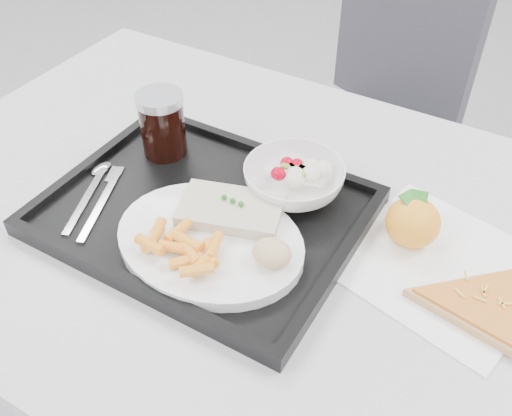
{
  "coord_description": "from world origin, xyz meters",
  "views": [
    {
      "loc": [
        0.31,
        -0.24,
        1.33
      ],
      "look_at": [
        -0.0,
        0.3,
        0.77
      ],
      "focal_mm": 40.0,
      "sensor_mm": 36.0,
      "label": 1
    }
  ],
  "objects_px": {
    "table": "(259,248)",
    "dinner_plate": "(210,241)",
    "chair": "(379,111)",
    "tangerine": "(413,222)",
    "pizza_slice": "(481,306)",
    "salad_bowl": "(294,180)",
    "tray": "(204,213)",
    "cola_glass": "(162,123)"
  },
  "relations": [
    {
      "from": "tray",
      "to": "dinner_plate",
      "type": "bearing_deg",
      "value": -48.71
    },
    {
      "from": "salad_bowl",
      "to": "pizza_slice",
      "type": "bearing_deg",
      "value": -13.16
    },
    {
      "from": "cola_glass",
      "to": "tangerine",
      "type": "xyz_separation_m",
      "value": [
        0.42,
        0.02,
        -0.04
      ]
    },
    {
      "from": "chair",
      "to": "pizza_slice",
      "type": "relative_size",
      "value": 3.84
    },
    {
      "from": "tray",
      "to": "tangerine",
      "type": "height_order",
      "value": "tangerine"
    },
    {
      "from": "chair",
      "to": "cola_glass",
      "type": "bearing_deg",
      "value": -103.8
    },
    {
      "from": "chair",
      "to": "dinner_plate",
      "type": "bearing_deg",
      "value": -88.08
    },
    {
      "from": "dinner_plate",
      "to": "pizza_slice",
      "type": "distance_m",
      "value": 0.36
    },
    {
      "from": "table",
      "to": "chair",
      "type": "relative_size",
      "value": 1.29
    },
    {
      "from": "chair",
      "to": "cola_glass",
      "type": "height_order",
      "value": "chair"
    },
    {
      "from": "dinner_plate",
      "to": "salad_bowl",
      "type": "bearing_deg",
      "value": 74.04
    },
    {
      "from": "tray",
      "to": "pizza_slice",
      "type": "xyz_separation_m",
      "value": [
        0.4,
        0.03,
        0.0
      ]
    },
    {
      "from": "salad_bowl",
      "to": "pizza_slice",
      "type": "relative_size",
      "value": 0.63
    },
    {
      "from": "dinner_plate",
      "to": "salad_bowl",
      "type": "xyz_separation_m",
      "value": [
        0.05,
        0.16,
        0.01
      ]
    },
    {
      "from": "table",
      "to": "pizza_slice",
      "type": "xyz_separation_m",
      "value": [
        0.33,
        -0.01,
        0.08
      ]
    },
    {
      "from": "chair",
      "to": "cola_glass",
      "type": "distance_m",
      "value": 0.73
    },
    {
      "from": "chair",
      "to": "tray",
      "type": "distance_m",
      "value": 0.77
    },
    {
      "from": "pizza_slice",
      "to": "tray",
      "type": "bearing_deg",
      "value": -175.39
    },
    {
      "from": "salad_bowl",
      "to": "cola_glass",
      "type": "height_order",
      "value": "cola_glass"
    },
    {
      "from": "table",
      "to": "chair",
      "type": "xyz_separation_m",
      "value": [
        -0.05,
        0.7,
        -0.15
      ]
    },
    {
      "from": "dinner_plate",
      "to": "pizza_slice",
      "type": "bearing_deg",
      "value": 14.23
    },
    {
      "from": "chair",
      "to": "table",
      "type": "bearing_deg",
      "value": -86.09
    },
    {
      "from": "table",
      "to": "cola_glass",
      "type": "relative_size",
      "value": 11.11
    },
    {
      "from": "dinner_plate",
      "to": "tray",
      "type": "bearing_deg",
      "value": 131.29
    },
    {
      "from": "table",
      "to": "dinner_plate",
      "type": "distance_m",
      "value": 0.14
    },
    {
      "from": "dinner_plate",
      "to": "salad_bowl",
      "type": "relative_size",
      "value": 1.78
    },
    {
      "from": "tray",
      "to": "pizza_slice",
      "type": "relative_size",
      "value": 1.86
    },
    {
      "from": "chair",
      "to": "pizza_slice",
      "type": "xyz_separation_m",
      "value": [
        0.38,
        -0.7,
        0.22
      ]
    },
    {
      "from": "tangerine",
      "to": "dinner_plate",
      "type": "bearing_deg",
      "value": -144.4
    },
    {
      "from": "cola_glass",
      "to": "pizza_slice",
      "type": "relative_size",
      "value": 0.45
    },
    {
      "from": "chair",
      "to": "dinner_plate",
      "type": "relative_size",
      "value": 3.44
    },
    {
      "from": "dinner_plate",
      "to": "pizza_slice",
      "type": "xyz_separation_m",
      "value": [
        0.35,
        0.09,
        -0.01
      ]
    },
    {
      "from": "chair",
      "to": "pizza_slice",
      "type": "bearing_deg",
      "value": -61.85
    },
    {
      "from": "table",
      "to": "pizza_slice",
      "type": "bearing_deg",
      "value": -1.64
    },
    {
      "from": "tray",
      "to": "salad_bowl",
      "type": "relative_size",
      "value": 2.96
    },
    {
      "from": "table",
      "to": "chair",
      "type": "bearing_deg",
      "value": 93.91
    },
    {
      "from": "tangerine",
      "to": "pizza_slice",
      "type": "height_order",
      "value": "tangerine"
    },
    {
      "from": "chair",
      "to": "dinner_plate",
      "type": "distance_m",
      "value": 0.83
    },
    {
      "from": "table",
      "to": "tray",
      "type": "distance_m",
      "value": 0.11
    },
    {
      "from": "pizza_slice",
      "to": "table",
      "type": "bearing_deg",
      "value": 178.36
    },
    {
      "from": "table",
      "to": "dinner_plate",
      "type": "bearing_deg",
      "value": -102.0
    },
    {
      "from": "chair",
      "to": "cola_glass",
      "type": "relative_size",
      "value": 8.61
    }
  ]
}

